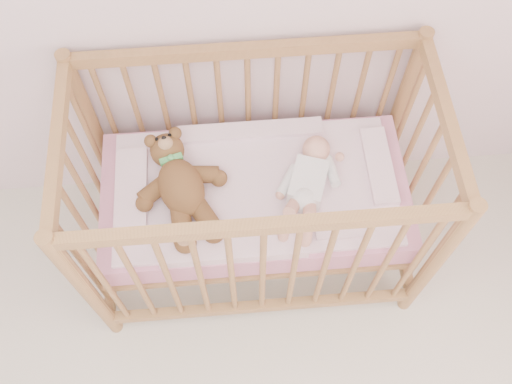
{
  "coord_description": "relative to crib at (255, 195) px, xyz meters",
  "views": [
    {
      "loc": [
        0.32,
        0.53,
        2.53
      ],
      "look_at": [
        0.4,
        1.55,
        0.62
      ],
      "focal_mm": 40.0,
      "sensor_mm": 36.0,
      "label": 1
    }
  ],
  "objects": [
    {
      "name": "crib",
      "position": [
        0.0,
        0.0,
        0.0
      ],
      "size": [
        1.36,
        0.76,
        1.0
      ],
      "primitive_type": null,
      "color": "#AB8548",
      "rests_on": "floor"
    },
    {
      "name": "mattress",
      "position": [
        0.0,
        0.0,
        -0.01
      ],
      "size": [
        1.22,
        0.62,
        0.13
      ],
      "primitive_type": "cube",
      "color": "pink",
      "rests_on": "crib"
    },
    {
      "name": "blanket",
      "position": [
        0.0,
        0.0,
        0.06
      ],
      "size": [
        1.1,
        0.58,
        0.06
      ],
      "primitive_type": null,
      "color": "#F0A5C1",
      "rests_on": "mattress"
    },
    {
      "name": "baby",
      "position": [
        0.2,
        -0.02,
        0.14
      ],
      "size": [
        0.39,
        0.55,
        0.12
      ],
      "primitive_type": null,
      "rotation": [
        0.0,
        0.0,
        -0.34
      ],
      "color": "silver",
      "rests_on": "blanket"
    },
    {
      "name": "teddy_bear",
      "position": [
        -0.28,
        -0.02,
        0.15
      ],
      "size": [
        0.52,
        0.62,
        0.15
      ],
      "primitive_type": null,
      "rotation": [
        0.0,
        0.0,
        0.29
      ],
      "color": "brown",
      "rests_on": "blanket"
    }
  ]
}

